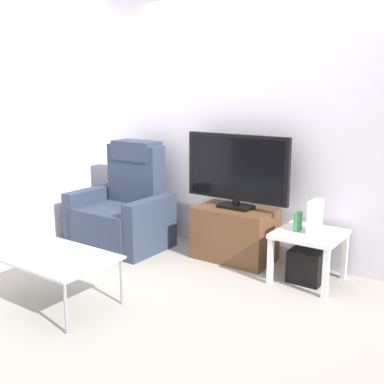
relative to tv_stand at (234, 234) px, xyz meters
The scene contains 12 objects.
ground_plane 0.89m from the tv_stand, 89.90° to the right, with size 6.40×6.40×0.00m, color #9E998E.
wall_back 1.08m from the tv_stand, 89.68° to the left, with size 6.40×0.06×2.60m, color silver.
wall_side 2.31m from the tv_stand, 155.68° to the right, with size 0.06×4.48×2.60m, color silver.
tv_stand is the anchor object (origin of this frame).
television 0.62m from the tv_stand, 90.00° to the left, with size 1.05×0.20×0.70m.
recliner_armchair 1.22m from the tv_stand, 167.30° to the right, with size 0.98×0.78×1.08m.
side_table 0.80m from the tv_stand, ahead, with size 0.54×0.54×0.44m.
subwoofer_box 0.80m from the tv_stand, ahead, with size 0.28×0.28×0.28m, color black.
book_upright 0.74m from the tv_stand, ahead, with size 0.04×0.11×0.16m, color #388C4C.
game_console 0.88m from the tv_stand, ahead, with size 0.07×0.20×0.28m, color white.
coffee_table 1.73m from the tv_stand, 111.66° to the right, with size 0.90×0.60×0.39m.
cell_phone 1.68m from the tv_stand, 112.50° to the right, with size 0.07×0.15×0.01m, color #B7B7BC.
Camera 1 is at (2.12, -2.90, 1.62)m, focal length 43.65 mm.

